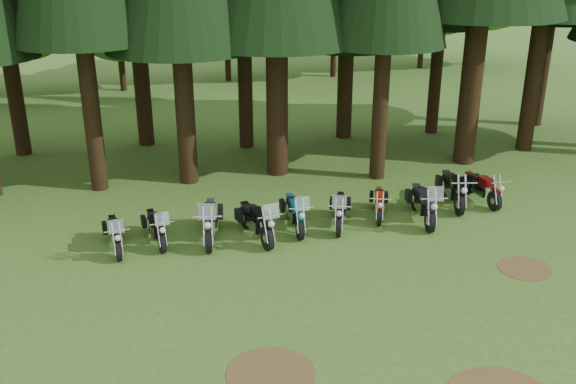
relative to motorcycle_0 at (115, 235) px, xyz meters
name	(u,v)px	position (x,y,z in m)	size (l,w,h in m)	color
ground	(373,302)	(5.84, -4.49, -0.44)	(120.00, 120.00, 0.00)	#33581D
decid_2	(7,4)	(-4.59, 20.29, 4.52)	(6.72, 6.53, 8.40)	black
decid_3	(121,9)	(1.13, 20.64, 4.08)	(6.12, 5.95, 7.65)	black
decid_4	(231,7)	(7.42, 21.83, 3.93)	(5.93, 5.76, 7.41)	black
dirt_patch_0	(271,373)	(2.84, -6.49, -0.43)	(1.80, 1.80, 0.01)	#4C3D1E
dirt_patch_1	(525,268)	(10.34, -3.99, -0.43)	(1.40, 1.40, 0.01)	#4C3D1E
motorcycle_0	(115,235)	(0.00, 0.00, 0.00)	(0.45, 2.08, 1.30)	black
motorcycle_1	(156,228)	(1.13, 0.17, 0.00)	(0.53, 2.07, 1.30)	black
motorcycle_2	(210,222)	(2.64, 0.00, 0.09)	(0.77, 2.50, 1.57)	black
motorcycle_3	(256,222)	(3.93, -0.32, 0.06)	(0.69, 2.37, 1.49)	black
motorcycle_4	(295,213)	(5.19, 0.05, 0.04)	(0.51, 2.29, 1.44)	black
motorcycle_5	(340,211)	(6.54, -0.12, 0.03)	(1.05, 2.15, 1.39)	black
motorcycle_6	(379,204)	(7.97, 0.24, -0.03)	(0.84, 1.88, 0.80)	black
motorcycle_7	(423,205)	(9.14, -0.42, 0.08)	(0.81, 2.47, 1.55)	black
motorcycle_8	(453,190)	(10.64, 0.50, 0.07)	(0.73, 2.40, 0.99)	black
motorcycle_9	(482,189)	(11.68, 0.47, 0.02)	(0.32, 2.19, 0.89)	black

